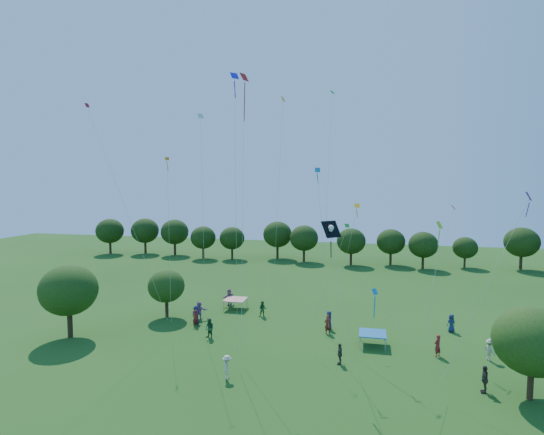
{
  "coord_description": "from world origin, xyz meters",
  "views": [
    {
      "loc": [
        6.85,
        -16.15,
        13.55
      ],
      "look_at": [
        0.0,
        14.0,
        11.0
      ],
      "focal_mm": 28.0,
      "sensor_mm": 36.0,
      "label": 1
    }
  ],
  "objects_px": {
    "near_tree_east": "(533,341)",
    "tent_red_stripe": "(235,299)",
    "near_tree_west": "(69,290)",
    "pirate_kite": "(331,230)",
    "tent_blue": "(373,333)",
    "red_high_kite": "(244,122)",
    "near_tree_north": "(166,286)"
  },
  "relations": [
    {
      "from": "near_tree_west",
      "to": "pirate_kite",
      "type": "xyz_separation_m",
      "value": [
        22.94,
        -2.67,
        6.11
      ]
    },
    {
      "from": "near_tree_north",
      "to": "tent_red_stripe",
      "type": "bearing_deg",
      "value": 35.09
    },
    {
      "from": "near_tree_north",
      "to": "tent_blue",
      "type": "height_order",
      "value": "near_tree_north"
    },
    {
      "from": "near_tree_west",
      "to": "red_high_kite",
      "type": "relative_size",
      "value": 0.31
    },
    {
      "from": "near_tree_west",
      "to": "pirate_kite",
      "type": "height_order",
      "value": "pirate_kite"
    },
    {
      "from": "tent_red_stripe",
      "to": "pirate_kite",
      "type": "distance_m",
      "value": 20.14
    },
    {
      "from": "near_tree_east",
      "to": "red_high_kite",
      "type": "distance_m",
      "value": 24.98
    },
    {
      "from": "tent_blue",
      "to": "pirate_kite",
      "type": "bearing_deg",
      "value": -114.37
    },
    {
      "from": "pirate_kite",
      "to": "near_tree_west",
      "type": "bearing_deg",
      "value": 173.36
    },
    {
      "from": "near_tree_north",
      "to": "tent_red_stripe",
      "type": "distance_m",
      "value": 7.55
    },
    {
      "from": "tent_red_stripe",
      "to": "red_high_kite",
      "type": "relative_size",
      "value": 0.1
    },
    {
      "from": "tent_red_stripe",
      "to": "near_tree_north",
      "type": "bearing_deg",
      "value": -144.91
    },
    {
      "from": "near_tree_north",
      "to": "tent_blue",
      "type": "distance_m",
      "value": 20.55
    },
    {
      "from": "near_tree_north",
      "to": "red_high_kite",
      "type": "distance_m",
      "value": 18.99
    },
    {
      "from": "near_tree_east",
      "to": "tent_blue",
      "type": "distance_m",
      "value": 12.05
    },
    {
      "from": "near_tree_west",
      "to": "tent_red_stripe",
      "type": "bearing_deg",
      "value": 43.85
    },
    {
      "from": "near_tree_north",
      "to": "pirate_kite",
      "type": "height_order",
      "value": "pirate_kite"
    },
    {
      "from": "near_tree_north",
      "to": "red_high_kite",
      "type": "bearing_deg",
      "value": -30.09
    },
    {
      "from": "tent_blue",
      "to": "near_tree_north",
      "type": "bearing_deg",
      "value": 171.13
    },
    {
      "from": "pirate_kite",
      "to": "red_high_kite",
      "type": "height_order",
      "value": "red_high_kite"
    },
    {
      "from": "tent_red_stripe",
      "to": "pirate_kite",
      "type": "bearing_deg",
      "value": -50.74
    },
    {
      "from": "near_tree_east",
      "to": "tent_blue",
      "type": "bearing_deg",
      "value": 144.31
    },
    {
      "from": "pirate_kite",
      "to": "red_high_kite",
      "type": "relative_size",
      "value": 0.46
    },
    {
      "from": "near_tree_west",
      "to": "pirate_kite",
      "type": "bearing_deg",
      "value": -6.64
    },
    {
      "from": "near_tree_north",
      "to": "pirate_kite",
      "type": "bearing_deg",
      "value": -29.32
    },
    {
      "from": "near_tree_west",
      "to": "tent_red_stripe",
      "type": "relative_size",
      "value": 2.92
    },
    {
      "from": "near_tree_west",
      "to": "near_tree_north",
      "type": "relative_size",
      "value": 1.33
    },
    {
      "from": "near_tree_east",
      "to": "red_high_kite",
      "type": "xyz_separation_m",
      "value": [
        -19.83,
        4.26,
        14.59
      ]
    },
    {
      "from": "tent_blue",
      "to": "pirate_kite",
      "type": "height_order",
      "value": "pirate_kite"
    },
    {
      "from": "near_tree_west",
      "to": "pirate_kite",
      "type": "relative_size",
      "value": 0.67
    },
    {
      "from": "near_tree_east",
      "to": "tent_red_stripe",
      "type": "distance_m",
      "value": 27.84
    },
    {
      "from": "near_tree_east",
      "to": "pirate_kite",
      "type": "bearing_deg",
      "value": 178.52
    }
  ]
}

